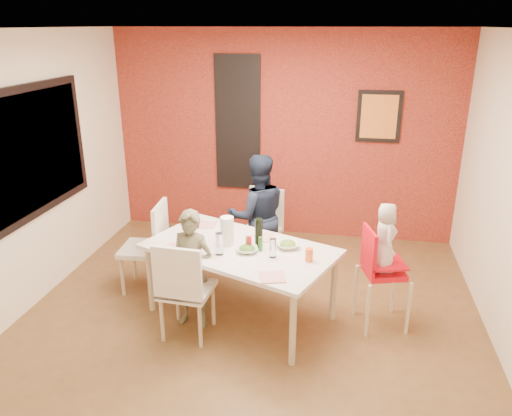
% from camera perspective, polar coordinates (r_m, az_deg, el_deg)
% --- Properties ---
extents(ground, '(4.50, 4.50, 0.00)m').
position_cam_1_polar(ground, '(5.06, -0.64, -12.41)').
color(ground, brown).
rests_on(ground, ground).
extents(ceiling, '(4.50, 4.50, 0.02)m').
position_cam_1_polar(ceiling, '(4.26, -0.79, 19.85)').
color(ceiling, white).
rests_on(ceiling, wall_back).
extents(wall_back, '(4.50, 0.02, 2.70)m').
position_cam_1_polar(wall_back, '(6.62, 3.13, 8.23)').
color(wall_back, '#F3E9C9').
rests_on(wall_back, ground).
extents(wall_front, '(4.50, 0.02, 2.70)m').
position_cam_1_polar(wall_front, '(2.51, -11.04, -13.58)').
color(wall_front, '#F3E9C9').
rests_on(wall_front, ground).
extents(wall_left, '(0.02, 4.50, 2.70)m').
position_cam_1_polar(wall_left, '(5.37, -25.01, 3.44)').
color(wall_left, '#F3E9C9').
rests_on(wall_left, ground).
extents(brick_accent_wall, '(4.50, 0.02, 2.70)m').
position_cam_1_polar(brick_accent_wall, '(6.60, 3.11, 8.19)').
color(brick_accent_wall, maroon).
rests_on(brick_accent_wall, ground).
extents(picture_window_frame, '(0.05, 1.70, 1.30)m').
position_cam_1_polar(picture_window_frame, '(5.46, -23.89, 6.05)').
color(picture_window_frame, black).
rests_on(picture_window_frame, wall_left).
extents(picture_window_pane, '(0.02, 1.55, 1.15)m').
position_cam_1_polar(picture_window_pane, '(5.46, -23.76, 6.05)').
color(picture_window_pane, black).
rests_on(picture_window_pane, wall_left).
extents(glassblock_strip, '(0.55, 0.03, 1.70)m').
position_cam_1_polar(glassblock_strip, '(6.66, -2.08, 9.63)').
color(glassblock_strip, silver).
rests_on(glassblock_strip, wall_back).
extents(glassblock_surround, '(0.60, 0.03, 1.76)m').
position_cam_1_polar(glassblock_surround, '(6.66, -2.09, 9.62)').
color(glassblock_surround, black).
rests_on(glassblock_surround, wall_back).
extents(art_print_frame, '(0.54, 0.03, 0.64)m').
position_cam_1_polar(art_print_frame, '(6.48, 13.87, 10.11)').
color(art_print_frame, black).
rests_on(art_print_frame, wall_back).
extents(art_print_canvas, '(0.44, 0.01, 0.54)m').
position_cam_1_polar(art_print_canvas, '(6.47, 13.87, 10.09)').
color(art_print_canvas, orange).
rests_on(art_print_canvas, wall_back).
extents(dining_table, '(2.01, 1.57, 0.74)m').
position_cam_1_polar(dining_table, '(4.79, -1.83, -5.21)').
color(dining_table, white).
rests_on(dining_table, ground).
extents(chair_near, '(0.47, 0.47, 0.96)m').
position_cam_1_polar(chair_near, '(4.54, -8.33, -8.83)').
color(chair_near, white).
rests_on(chair_near, ground).
extents(chair_far, '(0.52, 0.52, 0.93)m').
position_cam_1_polar(chair_far, '(5.89, 0.79, -1.78)').
color(chair_far, silver).
rests_on(chair_far, ground).
extents(chair_left, '(0.49, 0.49, 0.99)m').
position_cam_1_polar(chair_left, '(5.43, -11.94, -3.84)').
color(chair_left, beige).
rests_on(chair_left, ground).
extents(high_chair, '(0.51, 0.51, 1.00)m').
position_cam_1_polar(high_chair, '(4.81, 13.91, -6.71)').
color(high_chair, red).
rests_on(high_chair, ground).
extents(child_near, '(0.46, 0.34, 1.16)m').
position_cam_1_polar(child_near, '(4.73, -7.35, -6.99)').
color(child_near, brown).
rests_on(child_near, ground).
extents(child_far, '(0.84, 0.75, 1.42)m').
position_cam_1_polar(child_far, '(5.60, 0.19, -0.89)').
color(child_far, '#151E31').
rests_on(child_far, ground).
extents(toddler, '(0.27, 0.36, 0.65)m').
position_cam_1_polar(toddler, '(4.69, 14.53, -3.24)').
color(toddler, beige).
rests_on(toddler, high_chair).
extents(plate_near_left, '(0.31, 0.31, 0.01)m').
position_cam_1_polar(plate_near_left, '(4.76, -9.26, -4.72)').
color(plate_near_left, white).
rests_on(plate_near_left, dining_table).
extents(plate_far_mid, '(0.27, 0.27, 0.01)m').
position_cam_1_polar(plate_far_mid, '(4.95, 1.06, -3.42)').
color(plate_far_mid, white).
rests_on(plate_far_mid, dining_table).
extents(plate_near_right, '(0.26, 0.26, 0.01)m').
position_cam_1_polar(plate_near_right, '(4.22, 1.91, -7.90)').
color(plate_near_right, white).
rests_on(plate_near_right, dining_table).
extents(plate_far_left, '(0.20, 0.20, 0.01)m').
position_cam_1_polar(plate_far_left, '(5.29, -5.78, -1.93)').
color(plate_far_left, white).
rests_on(plate_far_left, dining_table).
extents(salad_bowl_a, '(0.24, 0.24, 0.05)m').
position_cam_1_polar(salad_bowl_a, '(4.65, -1.03, -4.78)').
color(salad_bowl_a, white).
rests_on(salad_bowl_a, dining_table).
extents(salad_bowl_b, '(0.28, 0.28, 0.05)m').
position_cam_1_polar(salad_bowl_b, '(4.75, 3.67, -4.23)').
color(salad_bowl_b, white).
rests_on(salad_bowl_b, dining_table).
extents(wine_bottle, '(0.08, 0.08, 0.28)m').
position_cam_1_polar(wine_bottle, '(4.71, 0.32, -2.86)').
color(wine_bottle, black).
rests_on(wine_bottle, dining_table).
extents(wine_glass_a, '(0.07, 0.07, 0.21)m').
position_cam_1_polar(wine_glass_a, '(4.59, -4.20, -4.11)').
color(wine_glass_a, white).
rests_on(wine_glass_a, dining_table).
extents(wine_glass_b, '(0.06, 0.06, 0.18)m').
position_cam_1_polar(wine_glass_b, '(4.53, 1.93, -4.59)').
color(wine_glass_b, white).
rests_on(wine_glass_b, dining_table).
extents(paper_towel_roll, '(0.13, 0.13, 0.28)m').
position_cam_1_polar(paper_towel_roll, '(4.76, -3.32, -2.66)').
color(paper_towel_roll, white).
rests_on(paper_towel_roll, dining_table).
extents(condiment_red, '(0.04, 0.04, 0.15)m').
position_cam_1_polar(condiment_red, '(4.65, -0.72, -4.11)').
color(condiment_red, red).
rests_on(condiment_red, dining_table).
extents(condiment_green, '(0.04, 0.04, 0.14)m').
position_cam_1_polar(condiment_green, '(4.66, 0.51, -4.13)').
color(condiment_green, '#286C24').
rests_on(condiment_green, dining_table).
extents(condiment_brown, '(0.04, 0.04, 0.14)m').
position_cam_1_polar(condiment_brown, '(4.67, -0.97, -4.05)').
color(condiment_brown, brown).
rests_on(condiment_brown, dining_table).
extents(sippy_cup, '(0.07, 0.07, 0.12)m').
position_cam_1_polar(sippy_cup, '(4.49, 6.10, -5.34)').
color(sippy_cup, orange).
rests_on(sippy_cup, dining_table).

